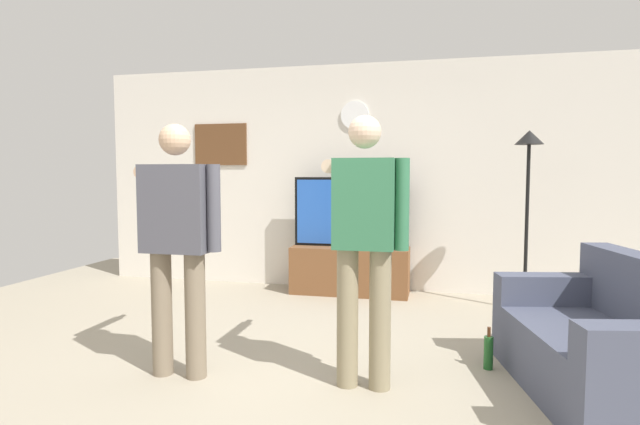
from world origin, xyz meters
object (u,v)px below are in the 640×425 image
object	(u,v)px
television	(351,212)
person_standing_nearer_lamp	(178,233)
tv_stand	(350,270)
framed_picture	(221,145)
wall_clock	(355,115)
person_standing_nearer_couch	(364,235)
beverage_bottle	(488,352)
floor_lamp	(528,182)
side_couch	(606,345)

from	to	relation	value
television	person_standing_nearer_lamp	world-z (taller)	person_standing_nearer_lamp
tv_stand	framed_picture	world-z (taller)	framed_picture
person_standing_nearer_lamp	wall_clock	bearing A→B (deg)	75.89
television	person_standing_nearer_lamp	xyz separation A→B (m)	(-0.74, -2.69, 0.04)
television	wall_clock	distance (m)	1.16
person_standing_nearer_couch	television	bearing A→B (deg)	101.49
wall_clock	framed_picture	size ratio (longest dim) A/B	0.48
framed_picture	person_standing_nearer_lamp	bearing A→B (deg)	-71.46
beverage_bottle	floor_lamp	bearing A→B (deg)	73.67
person_standing_nearer_couch	floor_lamp	bearing A→B (deg)	59.05
television	person_standing_nearer_couch	xyz separation A→B (m)	(0.53, -2.59, 0.05)
tv_stand	beverage_bottle	size ratio (longest dim) A/B	4.44
television	floor_lamp	world-z (taller)	floor_lamp
tv_stand	floor_lamp	world-z (taller)	floor_lamp
tv_stand	beverage_bottle	xyz separation A→B (m)	(1.35, -2.05, -0.15)
person_standing_nearer_lamp	person_standing_nearer_couch	xyz separation A→B (m)	(1.26, 0.10, 0.01)
beverage_bottle	wall_clock	bearing A→B (deg)	120.00
tv_stand	beverage_bottle	world-z (taller)	tv_stand
wall_clock	side_couch	bearing A→B (deg)	-52.35
framed_picture	beverage_bottle	world-z (taller)	framed_picture
person_standing_nearer_couch	beverage_bottle	distance (m)	1.30
floor_lamp	side_couch	bearing A→B (deg)	-85.33
side_couch	person_standing_nearer_lamp	bearing A→B (deg)	-173.66
framed_picture	beverage_bottle	size ratio (longest dim) A/B	2.29
television	framed_picture	xyz separation A→B (m)	(-1.72, 0.25, 0.82)
framed_picture	floor_lamp	size ratio (longest dim) A/B	0.38
television	beverage_bottle	world-z (taller)	television
person_standing_nearer_lamp	person_standing_nearer_couch	distance (m)	1.27
person_standing_nearer_lamp	person_standing_nearer_couch	size ratio (longest dim) A/B	0.98
floor_lamp	tv_stand	bearing A→B (deg)	170.34
person_standing_nearer_lamp	side_couch	world-z (taller)	person_standing_nearer_lamp
side_couch	beverage_bottle	xyz separation A→B (m)	(-0.67, 0.28, -0.20)
floor_lamp	side_couch	distance (m)	2.25
tv_stand	wall_clock	world-z (taller)	wall_clock
framed_picture	beverage_bottle	distance (m)	4.20
wall_clock	floor_lamp	bearing A→B (deg)	-18.06
person_standing_nearer_couch	side_couch	size ratio (longest dim) A/B	1.09
side_couch	beverage_bottle	size ratio (longest dim) A/B	5.29
floor_lamp	person_standing_nearer_lamp	world-z (taller)	floor_lamp
side_couch	beverage_bottle	bearing A→B (deg)	157.16
television	tv_stand	bearing A→B (deg)	-90.00
framed_picture	television	bearing A→B (deg)	-8.21
tv_stand	wall_clock	bearing A→B (deg)	90.00
framed_picture	person_standing_nearer_lamp	xyz separation A→B (m)	(0.99, -2.94, -0.78)
framed_picture	person_standing_nearer_lamp	size ratio (longest dim) A/B	0.40
person_standing_nearer_lamp	person_standing_nearer_couch	bearing A→B (deg)	4.55
tv_stand	floor_lamp	xyz separation A→B (m)	(1.86, -0.32, 1.03)
wall_clock	tv_stand	bearing A→B (deg)	-90.00
framed_picture	side_couch	xyz separation A→B (m)	(3.75, -2.63, -1.44)
television	person_standing_nearer_lamp	size ratio (longest dim) A/B	0.78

